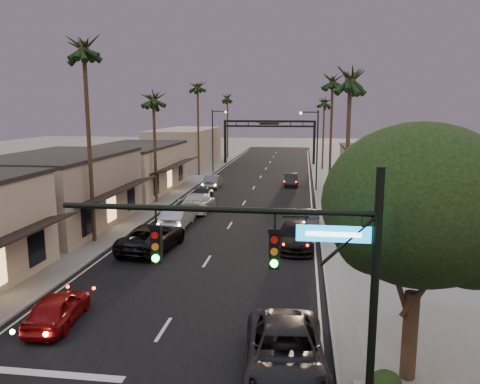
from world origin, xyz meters
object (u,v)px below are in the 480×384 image
(oncoming_pickup, at_px, (152,237))
(curbside_black, at_px, (296,236))
(traffic_signal, at_px, (300,269))
(palm_lc, at_px, (153,95))
(streetlight_left, at_px, (215,136))
(palm_ld, at_px, (198,84))
(curbside_near, at_px, (285,353))
(corner_tree, at_px, (421,211))
(oncoming_silver, at_px, (178,216))
(palm_ra, at_px, (351,73))
(oncoming_red, at_px, (58,308))
(streetlight_right, at_px, (315,144))
(palm_lb, at_px, (83,43))
(palm_rc, at_px, (324,100))
(palm_far, at_px, (227,96))
(palm_rb, at_px, (333,78))
(arch, at_px, (269,131))

(oncoming_pickup, bearing_deg, curbside_black, -164.35)
(traffic_signal, bearing_deg, palm_lc, 114.06)
(streetlight_left, height_order, palm_ld, palm_ld)
(palm_lc, height_order, curbside_near, palm_lc)
(traffic_signal, relative_size, corner_tree, 0.97)
(palm_ld, height_order, oncoming_silver, palm_ld)
(oncoming_silver, bearing_deg, streetlight_left, -85.37)
(corner_tree, distance_m, curbside_black, 16.55)
(palm_ra, distance_m, oncoming_red, 22.13)
(oncoming_red, bearing_deg, streetlight_left, -93.29)
(streetlight_right, xyz_separation_m, palm_ra, (1.68, -21.00, 6.11))
(palm_lb, bearing_deg, palm_ra, 6.63)
(palm_rc, relative_size, palm_far, 0.92)
(corner_tree, relative_size, palm_lc, 0.72)
(traffic_signal, distance_m, curbside_near, 5.36)
(oncoming_red, xyz_separation_m, curbside_near, (9.91, -2.64, 0.13))
(palm_lb, xyz_separation_m, palm_ld, (0.00, 33.00, -0.97))
(traffic_signal, relative_size, palm_rb, 0.60)
(traffic_signal, relative_size, palm_ld, 0.60)
(palm_lb, bearing_deg, corner_tree, -38.83)
(palm_lb, distance_m, palm_lc, 14.30)
(palm_ra, xyz_separation_m, palm_far, (-16.90, 54.00, 0.00))
(palm_ld, relative_size, oncoming_red, 3.37)
(corner_tree, bearing_deg, palm_far, 104.14)
(curbside_black, bearing_deg, palm_rb, 79.40)
(arch, bearing_deg, oncoming_pickup, -94.71)
(curbside_near, bearing_deg, streetlight_right, 83.10)
(streetlight_left, relative_size, oncoming_silver, 1.76)
(palm_ra, relative_size, oncoming_red, 3.13)
(arch, xyz_separation_m, palm_lb, (-8.60, -48.00, 7.85))
(palm_ld, bearing_deg, palm_far, 89.25)
(streetlight_left, height_order, palm_far, palm_far)
(palm_ra, height_order, curbside_near, palm_ra)
(curbside_black, bearing_deg, oncoming_red, -130.15)
(arch, distance_m, palm_ld, 18.61)
(traffic_signal, distance_m, oncoming_red, 12.70)
(palm_ra, height_order, palm_rb, palm_rb)
(streetlight_left, relative_size, oncoming_red, 2.13)
(traffic_signal, relative_size, curbside_near, 1.39)
(oncoming_pickup, xyz_separation_m, curbside_near, (9.28, -13.64, -0.02))
(oncoming_silver, height_order, curbside_black, oncoming_silver)
(palm_far, bearing_deg, curbside_black, -76.17)
(arch, relative_size, curbside_black, 2.74)
(corner_tree, height_order, palm_far, palm_far)
(palm_lc, height_order, palm_far, palm_far)
(palm_rc, bearing_deg, streetlight_right, -95.05)
(traffic_signal, bearing_deg, oncoming_red, 150.32)
(streetlight_right, xyz_separation_m, palm_rb, (1.68, -1.00, 7.09))
(palm_lc, relative_size, palm_far, 0.92)
(palm_rb, bearing_deg, oncoming_silver, -126.73)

